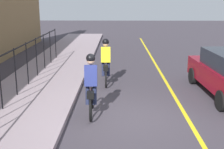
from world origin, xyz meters
name	(u,v)px	position (x,y,z in m)	size (l,w,h in m)	color
ground_plane	(131,119)	(0.00, 0.00, 0.00)	(80.00, 80.00, 0.00)	#3A343C
lane_line_centre	(188,119)	(0.00, -1.60, 0.00)	(36.00, 0.12, 0.01)	yellow
sidewalk	(12,116)	(0.00, 3.40, 0.07)	(40.00, 3.20, 0.15)	gray
iron_fence	(7,67)	(1.00, 3.80, 1.27)	(14.50, 0.04, 1.60)	black
cyclist_lead	(106,62)	(3.52, 0.86, 0.91)	(1.71, 0.37, 1.83)	black
cyclist_follow	(91,85)	(0.27, 1.16, 0.91)	(1.71, 0.37, 1.83)	black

